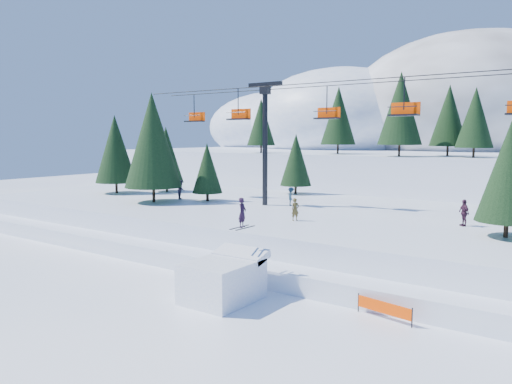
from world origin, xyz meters
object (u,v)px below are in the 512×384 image
Objects in this scene: banner_near at (384,308)px; banner_far at (488,319)px; jump_kicker at (224,278)px; chairlift at (384,122)px.

banner_near is 1.00× the size of banner_far.
jump_kicker is 12.31m from banner_far.
banner_far is (4.16, 1.20, 0.00)m from banner_near.
jump_kicker is at bearing -164.63° from banner_near.
banner_far is (11.84, 3.32, -0.59)m from jump_kicker.
chairlift reaches higher than banner_far.
jump_kicker reaches higher than banner_far.
chairlift is at bearing 81.76° from jump_kicker.
chairlift is at bearing 127.88° from banner_far.
banner_far is at bearing 15.64° from jump_kicker.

